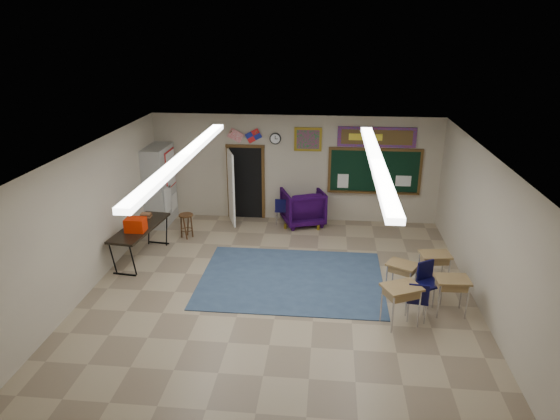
# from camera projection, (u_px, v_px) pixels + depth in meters

# --- Properties ---
(floor) EXTENTS (9.00, 9.00, 0.00)m
(floor) POSITION_uv_depth(u_px,v_px,m) (279.00, 297.00, 10.30)
(floor) COLOR #9D8A6C
(floor) RESTS_ON ground
(back_wall) EXTENTS (8.00, 0.04, 3.00)m
(back_wall) POSITION_uv_depth(u_px,v_px,m) (295.00, 169.00, 13.98)
(back_wall) COLOR #B6AB93
(back_wall) RESTS_ON floor
(front_wall) EXTENTS (8.00, 0.04, 3.00)m
(front_wall) POSITION_uv_depth(u_px,v_px,m) (238.00, 385.00, 5.58)
(front_wall) COLOR #B6AB93
(front_wall) RESTS_ON floor
(left_wall) EXTENTS (0.04, 9.00, 3.00)m
(left_wall) POSITION_uv_depth(u_px,v_px,m) (84.00, 223.00, 10.15)
(left_wall) COLOR #B6AB93
(left_wall) RESTS_ON floor
(right_wall) EXTENTS (0.04, 9.00, 3.00)m
(right_wall) POSITION_uv_depth(u_px,v_px,m) (489.00, 238.00, 9.41)
(right_wall) COLOR #B6AB93
(right_wall) RESTS_ON floor
(ceiling) EXTENTS (8.00, 9.00, 0.04)m
(ceiling) POSITION_uv_depth(u_px,v_px,m) (279.00, 156.00, 9.26)
(ceiling) COLOR silver
(ceiling) RESTS_ON back_wall
(area_rug) EXTENTS (4.00, 3.00, 0.02)m
(area_rug) POSITION_uv_depth(u_px,v_px,m) (291.00, 279.00, 11.03)
(area_rug) COLOR #39506C
(area_rug) RESTS_ON floor
(fluorescent_strips) EXTENTS (3.86, 6.00, 0.10)m
(fluorescent_strips) POSITION_uv_depth(u_px,v_px,m) (279.00, 159.00, 9.28)
(fluorescent_strips) COLOR white
(fluorescent_strips) RESTS_ON ceiling
(doorway) EXTENTS (1.10, 0.89, 2.16)m
(doorway) POSITION_uv_depth(u_px,v_px,m) (242.00, 184.00, 14.13)
(doorway) COLOR black
(doorway) RESTS_ON back_wall
(chalkboard) EXTENTS (2.55, 0.14, 1.30)m
(chalkboard) POSITION_uv_depth(u_px,v_px,m) (374.00, 172.00, 13.75)
(chalkboard) COLOR #533617
(chalkboard) RESTS_ON back_wall
(bulletin_board) EXTENTS (2.10, 0.05, 0.55)m
(bulletin_board) POSITION_uv_depth(u_px,v_px,m) (377.00, 137.00, 13.41)
(bulletin_board) COLOR #AA1F0E
(bulletin_board) RESTS_ON back_wall
(framed_art_print) EXTENTS (0.75, 0.05, 0.65)m
(framed_art_print) POSITION_uv_depth(u_px,v_px,m) (308.00, 139.00, 13.62)
(framed_art_print) COLOR olive
(framed_art_print) RESTS_ON back_wall
(wall_clock) EXTENTS (0.32, 0.05, 0.32)m
(wall_clock) POSITION_uv_depth(u_px,v_px,m) (275.00, 139.00, 13.70)
(wall_clock) COLOR black
(wall_clock) RESTS_ON back_wall
(wall_flags) EXTENTS (1.16, 0.06, 0.70)m
(wall_flags) POSITION_uv_depth(u_px,v_px,m) (244.00, 134.00, 13.71)
(wall_flags) COLOR red
(wall_flags) RESTS_ON back_wall
(storage_cabinet) EXTENTS (0.59, 1.25, 2.20)m
(storage_cabinet) POSITION_uv_depth(u_px,v_px,m) (160.00, 185.00, 13.86)
(storage_cabinet) COLOR #A3A49F
(storage_cabinet) RESTS_ON floor
(wingback_armchair) EXTENTS (1.38, 1.40, 1.00)m
(wingback_armchair) POSITION_uv_depth(u_px,v_px,m) (303.00, 207.00, 13.96)
(wingback_armchair) COLOR #1D0430
(wingback_armchair) RESTS_ON floor
(student_chair_reading) EXTENTS (0.39, 0.39, 0.77)m
(student_chair_reading) POSITION_uv_depth(u_px,v_px,m) (282.00, 210.00, 14.03)
(student_chair_reading) COLOR #090832
(student_chair_reading) RESTS_ON floor
(student_chair_desk_a) EXTENTS (0.46, 0.46, 0.82)m
(student_chair_desk_a) POSITION_uv_depth(u_px,v_px,m) (417.00, 300.00, 9.42)
(student_chair_desk_a) COLOR #090832
(student_chair_desk_a) RESTS_ON floor
(student_chair_desk_b) EXTENTS (0.59, 0.59, 0.86)m
(student_chair_desk_b) POSITION_uv_depth(u_px,v_px,m) (430.00, 284.00, 9.94)
(student_chair_desk_b) COLOR #090832
(student_chair_desk_b) RESTS_ON floor
(student_desk_front_left) EXTENTS (0.73, 0.67, 0.71)m
(student_desk_front_left) POSITION_uv_depth(u_px,v_px,m) (401.00, 277.00, 10.29)
(student_desk_front_left) COLOR olive
(student_desk_front_left) RESTS_ON floor
(student_desk_front_right) EXTENTS (0.68, 0.55, 0.75)m
(student_desk_front_right) POSITION_uv_depth(u_px,v_px,m) (434.00, 268.00, 10.65)
(student_desk_front_right) COLOR olive
(student_desk_front_right) RESTS_ON floor
(student_desk_back_left) EXTENTS (0.82, 0.74, 0.81)m
(student_desk_back_left) POSITION_uv_depth(u_px,v_px,m) (400.00, 303.00, 9.23)
(student_desk_back_left) COLOR olive
(student_desk_back_left) RESTS_ON floor
(student_desk_back_right) EXTENTS (0.65, 0.50, 0.76)m
(student_desk_back_right) POSITION_uv_depth(u_px,v_px,m) (451.00, 294.00, 9.59)
(student_desk_back_right) COLOR olive
(student_desk_back_right) RESTS_ON floor
(folding_table) EXTENTS (0.89, 2.06, 1.14)m
(folding_table) POSITION_uv_depth(u_px,v_px,m) (141.00, 241.00, 11.86)
(folding_table) COLOR black
(folding_table) RESTS_ON floor
(wooden_stool) EXTENTS (0.37, 0.37, 0.65)m
(wooden_stool) POSITION_uv_depth(u_px,v_px,m) (187.00, 225.00, 13.10)
(wooden_stool) COLOR #512E18
(wooden_stool) RESTS_ON floor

